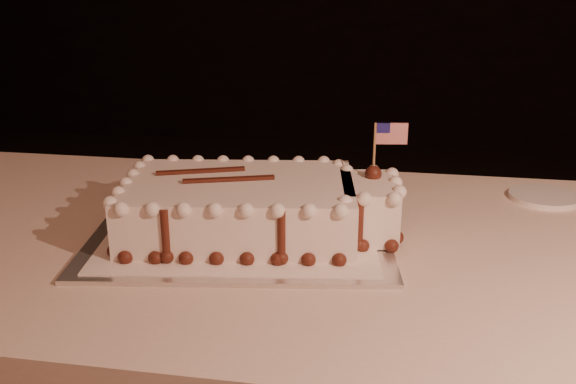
# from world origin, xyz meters

# --- Properties ---
(cake_board) EXTENTS (0.54, 0.44, 0.01)m
(cake_board) POSITION_xyz_m (-0.22, 0.59, 0.75)
(cake_board) COLOR beige
(cake_board) RESTS_ON banquet_table
(doily) EXTENTS (0.48, 0.39, 0.00)m
(doily) POSITION_xyz_m (-0.22, 0.59, 0.76)
(doily) COLOR white
(doily) RESTS_ON cake_board
(sheet_cake) EXTENTS (0.47, 0.31, 0.18)m
(sheet_cake) POSITION_xyz_m (-0.19, 0.59, 0.80)
(sheet_cake) COLOR white
(sheet_cake) RESTS_ON doily
(side_plate) EXTENTS (0.13, 0.13, 0.01)m
(side_plate) POSITION_xyz_m (0.32, 0.87, 0.76)
(side_plate) COLOR white
(side_plate) RESTS_ON banquet_table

